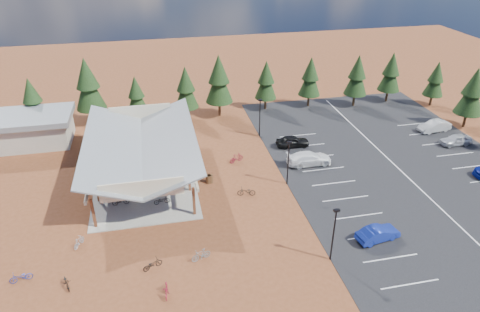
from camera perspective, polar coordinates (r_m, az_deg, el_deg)
ground at (r=43.81m, az=0.79°, el=-5.84°), size 140.00×140.00×0.00m
asphalt_lot at (r=52.72m, az=20.04°, el=-1.25°), size 27.00×44.00×0.04m
concrete_pad at (r=48.93m, az=-12.58°, el=-2.48°), size 10.60×18.60×0.10m
bike_pavilion at (r=47.12m, az=-13.06°, el=1.44°), size 11.65×19.40×4.97m
outbuilding at (r=59.95m, az=-26.42°, el=3.25°), size 11.00×7.00×3.90m
lamp_post_0 at (r=35.84m, az=12.40°, el=-9.77°), size 0.50×0.25×5.14m
lamp_post_1 at (r=45.05m, az=6.46°, el=-0.51°), size 0.50×0.25×5.14m
lamp_post_2 at (r=55.34m, az=2.66°, el=5.47°), size 0.50×0.25×5.14m
trash_bin_0 at (r=46.44m, az=-3.97°, el=-3.03°), size 0.60×0.60×0.90m
trash_bin_1 at (r=46.42m, az=-4.23°, el=-3.06°), size 0.60×0.60×0.90m
pine_0 at (r=62.43m, az=-25.97°, el=6.83°), size 3.18×3.18×7.41m
pine_1 at (r=61.52m, az=-19.63°, el=9.00°), size 4.02×4.02×9.37m
pine_2 at (r=60.63m, az=-13.67°, el=7.96°), size 2.89×2.89×6.73m
pine_3 at (r=60.16m, az=-7.23°, el=9.01°), size 3.32×3.32×7.73m
pine_4 at (r=60.76m, az=-2.84°, el=10.18°), size 3.86×3.86×8.99m
pine_5 at (r=63.38m, az=3.49°, el=10.06°), size 3.19×3.19×7.44m
pine_6 at (r=65.24m, az=9.36°, el=10.40°), size 3.27×3.27×7.63m
pine_7 at (r=66.76m, az=15.35°, el=10.35°), size 3.40×3.40×7.92m
pine_8 at (r=70.08m, az=19.49°, el=10.51°), size 3.34×3.34×7.77m
pine_12 at (r=64.93m, az=28.61°, el=7.56°), size 3.60×3.60×8.39m
pine_13 at (r=71.10m, az=24.64°, el=9.31°), size 2.95×2.95×6.87m
bike_0 at (r=44.30m, az=-15.64°, el=-5.80°), size 1.68×0.68×0.86m
bike_1 at (r=48.30m, az=-14.57°, el=-2.39°), size 1.82×0.91×1.05m
bike_2 at (r=49.25m, az=-14.85°, el=-1.89°), size 1.79×1.03×0.89m
bike_3 at (r=53.80m, az=-15.12°, el=0.88°), size 1.67×0.92×0.97m
bike_4 at (r=43.53m, az=-10.40°, el=-5.82°), size 1.63×0.75×0.83m
bike_5 at (r=45.59m, az=-9.62°, el=-3.81°), size 1.85×1.07×1.07m
bike_6 at (r=51.10m, az=-8.83°, el=0.00°), size 1.85×0.99×0.92m
bike_7 at (r=53.11m, az=-9.45°, el=1.21°), size 1.77×0.58×1.05m
bike_8 at (r=36.98m, az=-22.12°, el=-15.34°), size 1.12×1.77×0.88m
bike_9 at (r=40.44m, az=-20.69°, el=-10.65°), size 1.05×1.55×0.91m
bike_10 at (r=38.86m, az=-27.19°, el=-14.16°), size 1.79×0.97×0.89m
bike_11 at (r=34.28m, az=-9.80°, el=-17.19°), size 0.62×1.71×1.01m
bike_12 at (r=36.57m, az=-11.58°, el=-13.96°), size 1.79×1.24×0.89m
bike_13 at (r=36.73m, az=-5.22°, el=-12.98°), size 1.80×1.03×1.04m
bike_15 at (r=50.11m, az=-0.49°, el=-0.26°), size 1.87×1.16×1.09m
bike_16 at (r=44.15m, az=0.86°, el=-4.77°), size 1.95×1.00×0.97m
car_1 at (r=40.28m, az=17.91°, el=-9.81°), size 4.24×2.12×1.33m
car_3 at (r=50.13m, az=9.20°, el=-0.32°), size 5.23×2.16×1.51m
car_4 at (r=53.87m, az=7.03°, el=1.96°), size 4.19×1.84×1.40m
car_8 at (r=60.38m, az=26.82°, el=1.95°), size 4.03×1.66×1.37m
car_9 at (r=63.08m, az=24.49°, el=3.64°), size 4.60×2.04×1.47m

